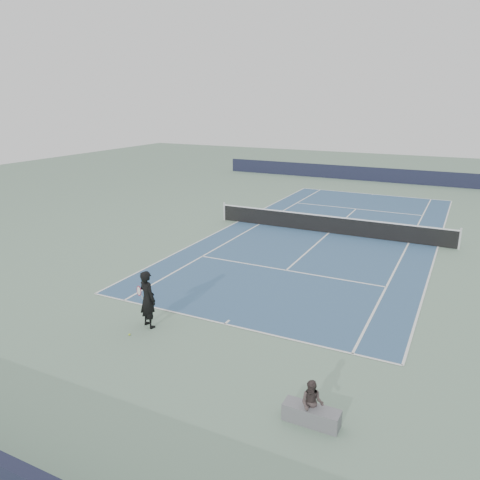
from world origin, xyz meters
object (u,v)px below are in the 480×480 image
at_px(tennis_net, 329,224).
at_px(tennis_ball, 129,334).
at_px(tennis_player, 148,299).
at_px(spectator_bench, 312,409).

relative_size(tennis_net, tennis_ball, 197.71).
xyz_separation_m(tennis_net, tennis_player, (-2.12, -13.06, 0.43)).
xyz_separation_m(tennis_player, spectator_bench, (6.10, -2.18, -0.57)).
bearing_deg(tennis_player, spectator_bench, -19.63).
bearing_deg(tennis_ball, tennis_net, 80.64).
xyz_separation_m(tennis_ball, spectator_bench, (6.26, -1.40, 0.33)).
height_order(tennis_net, tennis_ball, tennis_net).
distance_m(tennis_net, tennis_player, 13.23).
relative_size(tennis_ball, spectator_bench, 0.05).
relative_size(tennis_net, tennis_player, 6.88).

